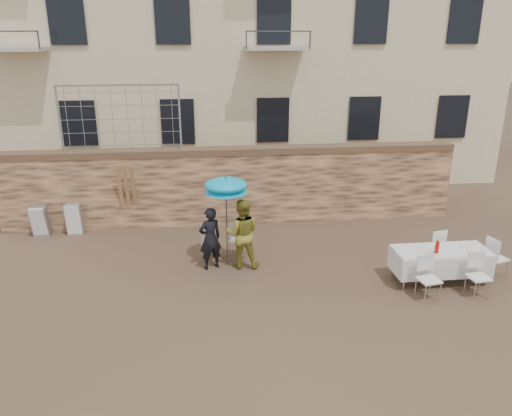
{
  "coord_description": "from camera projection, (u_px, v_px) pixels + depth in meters",
  "views": [
    {
      "loc": [
        -0.8,
        -8.86,
        5.35
      ],
      "look_at": [
        0.4,
        2.2,
        1.4
      ],
      "focal_mm": 35.0,
      "sensor_mm": 36.0,
      "label": 1
    }
  ],
  "objects": [
    {
      "name": "woman_dress",
      "position": [
        242.0,
        234.0,
        11.74
      ],
      "size": [
        0.89,
        0.73,
        1.7
      ],
      "primitive_type": "imported",
      "rotation": [
        0.0,
        0.0,
        3.04
      ],
      "color": "gold",
      "rests_on": "ground"
    },
    {
      "name": "chair_stack_right",
      "position": [
        75.0,
        217.0,
        13.88
      ],
      "size": [
        0.46,
        0.4,
        0.92
      ],
      "primitive_type": null,
      "color": "white",
      "rests_on": "ground"
    },
    {
      "name": "table_chair_front_left",
      "position": [
        429.0,
        279.0,
        10.39
      ],
      "size": [
        0.56,
        0.56,
        0.96
      ],
      "primitive_type": null,
      "rotation": [
        0.0,
        0.0,
        0.19
      ],
      "color": "white",
      "rests_on": "ground"
    },
    {
      "name": "table_chair_side",
      "position": [
        497.0,
        257.0,
        11.39
      ],
      "size": [
        0.59,
        0.59,
        0.96
      ],
      "primitive_type": null,
      "rotation": [
        0.0,
        0.0,
        1.83
      ],
      "color": "white",
      "rests_on": "ground"
    },
    {
      "name": "wood_planks",
      "position": [
        132.0,
        196.0,
        13.93
      ],
      "size": [
        0.7,
        0.2,
        2.0
      ],
      "primitive_type": null,
      "color": "#A37749",
      "rests_on": "ground"
    },
    {
      "name": "table_chair_front_right",
      "position": [
        479.0,
        276.0,
        10.5
      ],
      "size": [
        0.53,
        0.53,
        0.96
      ],
      "primitive_type": null,
      "rotation": [
        0.0,
        0.0,
        0.1
      ],
      "color": "white",
      "rests_on": "ground"
    },
    {
      "name": "soda_bottle",
      "position": [
        437.0,
        248.0,
        10.85
      ],
      "size": [
        0.09,
        0.09,
        0.26
      ],
      "primitive_type": "cylinder",
      "color": "red",
      "rests_on": "banquet_table"
    },
    {
      "name": "chair_stack_left",
      "position": [
        42.0,
        219.0,
        13.79
      ],
      "size": [
        0.46,
        0.47,
        0.92
      ],
      "primitive_type": null,
      "color": "white",
      "rests_on": "ground"
    },
    {
      "name": "man_suit",
      "position": [
        210.0,
        238.0,
        11.7
      ],
      "size": [
        0.65,
        0.55,
        1.52
      ],
      "primitive_type": "imported",
      "rotation": [
        0.0,
        0.0,
        3.54
      ],
      "color": "black",
      "rests_on": "ground"
    },
    {
      "name": "umbrella",
      "position": [
        226.0,
        188.0,
        11.43
      ],
      "size": [
        1.03,
        1.03,
        2.08
      ],
      "color": "#3F3F44",
      "rests_on": "ground"
    },
    {
      "name": "stone_wall",
      "position": [
        232.0,
        186.0,
        14.48
      ],
      "size": [
        13.0,
        0.5,
        2.2
      ],
      "primitive_type": "cube",
      "color": "#946A4A",
      "rests_on": "ground"
    },
    {
      "name": "ground",
      "position": [
        248.0,
        309.0,
        10.17
      ],
      "size": [
        80.0,
        80.0,
        0.0
      ],
      "primitive_type": "plane",
      "color": "brown",
      "rests_on": "ground"
    },
    {
      "name": "table_chair_back",
      "position": [
        433.0,
        247.0,
        11.93
      ],
      "size": [
        0.58,
        0.58,
        0.96
      ],
      "primitive_type": null,
      "rotation": [
        0.0,
        0.0,
        3.38
      ],
      "color": "white",
      "rests_on": "ground"
    },
    {
      "name": "banquet_table",
      "position": [
        442.0,
        252.0,
        11.07
      ],
      "size": [
        2.1,
        0.85,
        0.78
      ],
      "color": "silver",
      "rests_on": "ground"
    },
    {
      "name": "chain_link_fence",
      "position": [
        120.0,
        119.0,
        13.51
      ],
      "size": [
        3.2,
        0.06,
        1.8
      ],
      "primitive_type": null,
      "color": "gray",
      "rests_on": "stone_wall"
    },
    {
      "name": "couple_chair_left",
      "position": [
        210.0,
        240.0,
        12.31
      ],
      "size": [
        0.51,
        0.51,
        0.96
      ],
      "primitive_type": null,
      "rotation": [
        0.0,
        0.0,
        3.07
      ],
      "color": "white",
      "rests_on": "ground"
    },
    {
      "name": "couple_chair_right",
      "position": [
        238.0,
        239.0,
        12.38
      ],
      "size": [
        0.61,
        0.61,
        0.96
      ],
      "primitive_type": null,
      "rotation": [
        0.0,
        0.0,
        2.82
      ],
      "color": "white",
      "rests_on": "ground"
    }
  ]
}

